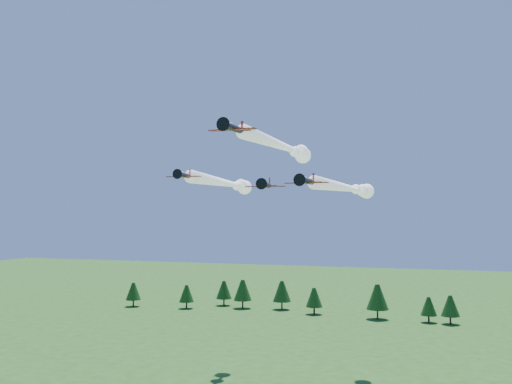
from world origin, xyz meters
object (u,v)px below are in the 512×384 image
(plane_left, at_px, (228,183))
(plane_slot, at_px, (266,185))
(plane_lead, at_px, (284,147))
(plane_right, at_px, (348,188))

(plane_left, xyz_separation_m, plane_slot, (15.43, -19.81, -1.57))
(plane_lead, xyz_separation_m, plane_slot, (-1.13, -8.78, -8.22))
(plane_left, distance_m, plane_right, 27.58)
(plane_right, xyz_separation_m, plane_slot, (-11.97, -22.61, -0.19))
(plane_left, bearing_deg, plane_right, 1.03)
(plane_left, relative_size, plane_slot, 6.05)
(plane_right, distance_m, plane_slot, 25.59)
(plane_right, relative_size, plane_slot, 6.33)
(plane_slot, bearing_deg, plane_lead, 77.00)
(plane_right, bearing_deg, plane_lead, -123.10)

